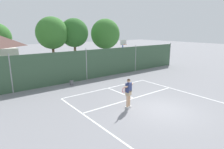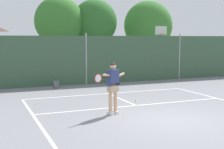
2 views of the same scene
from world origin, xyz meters
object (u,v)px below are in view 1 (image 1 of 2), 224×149
at_px(tennis_player, 128,91).
at_px(backpack_grey, 72,83).
at_px(basketball_hoop, 123,50).
at_px(tennis_ball, 130,94).

relative_size(tennis_player, backpack_grey, 4.01).
height_order(basketball_hoop, backpack_grey, basketball_hoop).
distance_m(tennis_ball, backpack_grey, 5.50).
bearing_deg(basketball_hoop, backpack_grey, -162.65).
height_order(tennis_ball, backpack_grey, backpack_grey).
xyz_separation_m(tennis_player, tennis_ball, (1.80, 1.77, -1.08)).
xyz_separation_m(tennis_ball, backpack_grey, (-2.36, 4.96, 0.16)).
relative_size(basketball_hoop, backpack_grey, 7.67).
xyz_separation_m(basketball_hoop, tennis_ball, (-5.70, -7.48, -2.28)).
height_order(basketball_hoop, tennis_player, basketball_hoop).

